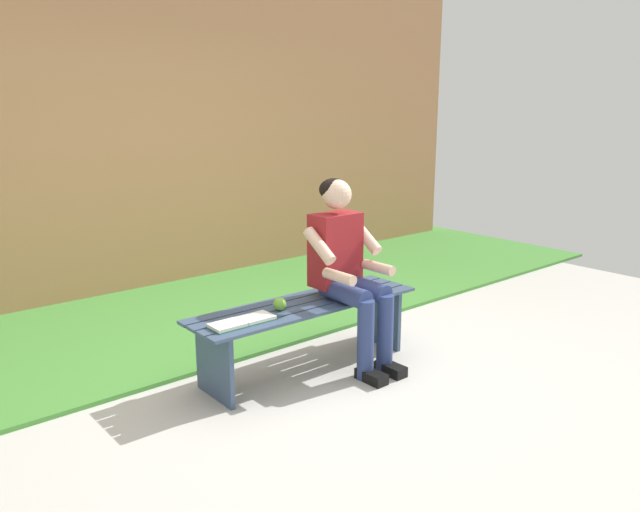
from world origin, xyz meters
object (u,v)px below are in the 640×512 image
bench_near (306,319)px  apple (280,304)px  book_open (242,322)px  person_seated (347,265)px

bench_near → apple: 0.27m
book_open → apple: bearing=-170.1°
person_seated → apple: 0.54m
person_seated → bench_near: bearing=-19.9°
apple → book_open: bearing=9.1°
bench_near → person_seated: person_seated is taller
bench_near → apple: bearing=2.8°
person_seated → book_open: 0.85m
person_seated → book_open: person_seated is taller
apple → book_open: apple is taller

